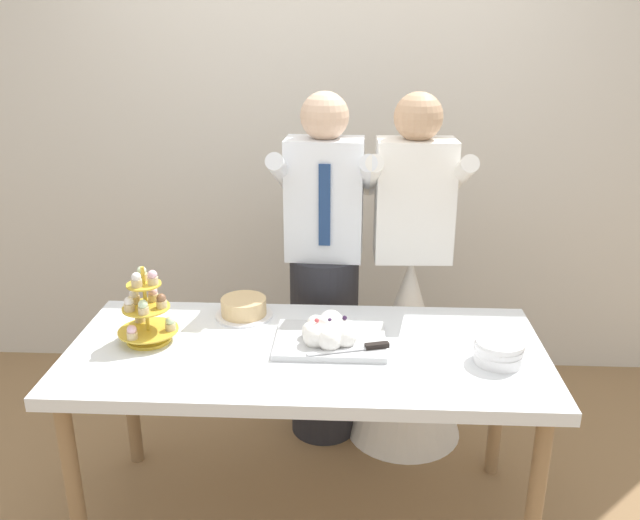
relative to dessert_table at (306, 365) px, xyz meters
The scene contains 9 objects.
ground_plane 0.70m from the dessert_table, ahead, with size 8.00×8.00×0.00m, color olive.
rear_wall 1.56m from the dessert_table, 90.00° to the left, with size 5.20×0.10×2.90m, color beige.
dessert_table is the anchor object (origin of this frame).
cupcake_stand 0.64m from the dessert_table, behind, with size 0.23×0.23×0.31m.
main_cake_tray 0.15m from the dessert_table, 21.07° to the left, with size 0.43×0.31×0.12m.
plate_stack 0.72m from the dessert_table, ahead, with size 0.18×0.18×0.09m.
round_cake 0.40m from the dessert_table, 135.82° to the left, with size 0.24×0.24×0.08m.
person_groom 0.62m from the dessert_table, 86.10° to the left, with size 0.48×0.51×1.66m.
person_bride 0.77m from the dessert_table, 54.61° to the left, with size 0.56×0.56×1.66m.
Camera 1 is at (0.16, -2.22, 1.95)m, focal length 37.12 mm.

